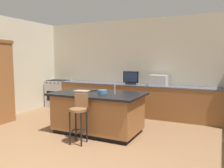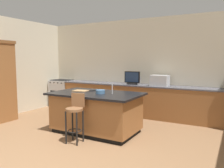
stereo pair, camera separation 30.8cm
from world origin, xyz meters
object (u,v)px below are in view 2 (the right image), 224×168
(kitchen_island, at_px, (96,112))
(fruit_bowl, at_px, (100,92))
(bar_stool_center, at_px, (75,113))
(tv_remote, at_px, (93,90))
(microwave, at_px, (160,81))
(tv_monitor, at_px, (132,78))
(cabinet_tower, at_px, (0,80))
(cutting_board, at_px, (81,91))
(range_oven, at_px, (62,93))

(kitchen_island, bearing_deg, fruit_bowl, -17.86)
(bar_stool_center, bearing_deg, tv_remote, 96.91)
(microwave, xyz_separation_m, bar_stool_center, (-0.89, -2.66, -0.48))
(tv_monitor, xyz_separation_m, tv_remote, (-0.32, -1.61, -0.19))
(bar_stool_center, bearing_deg, kitchen_island, 82.77)
(microwave, height_order, tv_monitor, tv_monitor)
(bar_stool_center, relative_size, fruit_bowl, 4.84)
(cabinet_tower, height_order, microwave, cabinet_tower)
(kitchen_island, height_order, cutting_board, cutting_board)
(range_oven, bearing_deg, fruit_bowl, -34.74)
(fruit_bowl, xyz_separation_m, tv_remote, (-0.40, 0.29, -0.03))
(range_oven, distance_m, fruit_bowl, 3.46)
(cutting_board, bearing_deg, kitchen_island, -8.04)
(range_oven, xyz_separation_m, tv_monitor, (2.74, -0.05, 0.63))
(tv_monitor, bearing_deg, cutting_board, -106.82)
(tv_remote, bearing_deg, kitchen_island, -16.50)
(cabinet_tower, xyz_separation_m, fruit_bowl, (2.95, 0.35, -0.17))
(cabinet_tower, bearing_deg, fruit_bowl, 6.73)
(kitchen_island, height_order, microwave, microwave)
(bar_stool_center, bearing_deg, range_oven, 128.15)
(range_oven, height_order, bar_stool_center, bar_stool_center)
(kitchen_island, height_order, tv_monitor, tv_monitor)
(range_oven, distance_m, microwave, 3.61)
(bar_stool_center, xyz_separation_m, fruit_bowl, (0.15, 0.71, 0.36))
(kitchen_island, distance_m, bar_stool_center, 0.76)
(kitchen_island, relative_size, cabinet_tower, 0.94)
(cabinet_tower, relative_size, cutting_board, 6.22)
(cutting_board, bearing_deg, microwave, 53.59)
(tv_monitor, bearing_deg, microwave, 3.63)
(tv_monitor, bearing_deg, range_oven, 178.94)
(cabinet_tower, bearing_deg, bar_stool_center, -7.30)
(cabinet_tower, xyz_separation_m, tv_remote, (2.55, 0.64, -0.20))
(range_oven, relative_size, tv_remote, 5.56)
(tv_monitor, relative_size, cutting_board, 1.36)
(range_oven, relative_size, tv_monitor, 2.01)
(cabinet_tower, distance_m, fruit_bowl, 2.97)
(range_oven, distance_m, cutting_board, 2.90)
(kitchen_island, distance_m, tv_monitor, 1.96)
(tv_monitor, bearing_deg, tv_remote, -101.20)
(bar_stool_center, bearing_deg, fruit_bowl, 70.92)
(fruit_bowl, relative_size, cutting_board, 0.59)
(bar_stool_center, xyz_separation_m, tv_remote, (-0.25, 1.00, 0.33))
(tv_monitor, xyz_separation_m, bar_stool_center, (-0.07, -2.61, -0.51))
(microwave, distance_m, tv_monitor, 0.82)
(cabinet_tower, distance_m, tv_monitor, 3.64)
(microwave, relative_size, cutting_board, 1.39)
(range_oven, relative_size, fruit_bowl, 4.65)
(fruit_bowl, xyz_separation_m, cutting_board, (-0.62, 0.11, -0.03))
(kitchen_island, xyz_separation_m, cutting_board, (-0.47, 0.07, 0.45))
(cutting_board, bearing_deg, cabinet_tower, -168.76)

